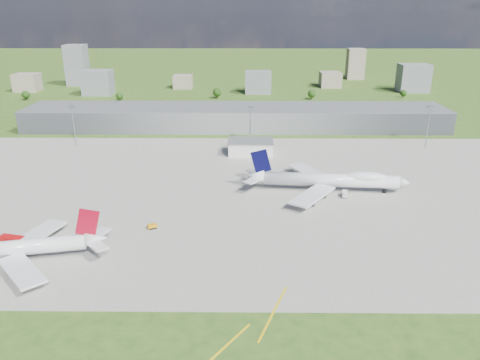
{
  "coord_description": "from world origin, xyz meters",
  "views": [
    {
      "loc": [
        6.45,
        -168.41,
        83.15
      ],
      "look_at": [
        4.47,
        30.83,
        9.0
      ],
      "focal_mm": 35.0,
      "sensor_mm": 36.0,
      "label": 1
    }
  ],
  "objects_px": {
    "van_white_far": "(372,177)",
    "tug_yellow": "(152,227)",
    "airliner_blue_quad": "(330,180)",
    "fire_truck": "(12,242)",
    "airliner_red_twin": "(13,249)",
    "van_white_near": "(345,194)"
  },
  "relations": [
    {
      "from": "van_white_far",
      "to": "tug_yellow",
      "type": "bearing_deg",
      "value": -140.91
    },
    {
      "from": "tug_yellow",
      "to": "airliner_blue_quad",
      "type": "bearing_deg",
      "value": -0.3
    },
    {
      "from": "airliner_blue_quad",
      "to": "tug_yellow",
      "type": "height_order",
      "value": "airliner_blue_quad"
    },
    {
      "from": "tug_yellow",
      "to": "van_white_far",
      "type": "height_order",
      "value": "van_white_far"
    },
    {
      "from": "airliner_blue_quad",
      "to": "van_white_far",
      "type": "xyz_separation_m",
      "value": [
        24.3,
        17.08,
        -4.42
      ]
    },
    {
      "from": "fire_truck",
      "to": "tug_yellow",
      "type": "xyz_separation_m",
      "value": [
        48.84,
        15.09,
        -1.03
      ]
    },
    {
      "from": "airliner_red_twin",
      "to": "tug_yellow",
      "type": "distance_m",
      "value": 50.27
    },
    {
      "from": "airliner_blue_quad",
      "to": "van_white_far",
      "type": "height_order",
      "value": "airliner_blue_quad"
    },
    {
      "from": "airliner_red_twin",
      "to": "fire_truck",
      "type": "relative_size",
      "value": 6.73
    },
    {
      "from": "airliner_blue_quad",
      "to": "tug_yellow",
      "type": "bearing_deg",
      "value": -147.12
    },
    {
      "from": "fire_truck",
      "to": "van_white_far",
      "type": "bearing_deg",
      "value": 39.56
    },
    {
      "from": "van_white_near",
      "to": "van_white_far",
      "type": "xyz_separation_m",
      "value": [
        18.63,
        24.44,
        -0.17
      ]
    },
    {
      "from": "airliner_blue_quad",
      "to": "airliner_red_twin",
      "type": "bearing_deg",
      "value": -146.06
    },
    {
      "from": "fire_truck",
      "to": "van_white_far",
      "type": "xyz_separation_m",
      "value": [
        150.75,
        73.42,
        -0.82
      ]
    },
    {
      "from": "fire_truck",
      "to": "van_white_near",
      "type": "height_order",
      "value": "fire_truck"
    },
    {
      "from": "airliner_red_twin",
      "to": "van_white_far",
      "type": "distance_m",
      "value": 167.58
    },
    {
      "from": "van_white_near",
      "to": "tug_yellow",
      "type": "bearing_deg",
      "value": 121.69
    },
    {
      "from": "tug_yellow",
      "to": "fire_truck",
      "type": "bearing_deg",
      "value": 168.88
    },
    {
      "from": "fire_truck",
      "to": "van_white_far",
      "type": "relative_size",
      "value": 2.09
    },
    {
      "from": "van_white_near",
      "to": "airliner_blue_quad",
      "type": "bearing_deg",
      "value": 47.13
    },
    {
      "from": "van_white_near",
      "to": "van_white_far",
      "type": "relative_size",
      "value": 1.19
    },
    {
      "from": "airliner_blue_quad",
      "to": "fire_truck",
      "type": "height_order",
      "value": "airliner_blue_quad"
    }
  ]
}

